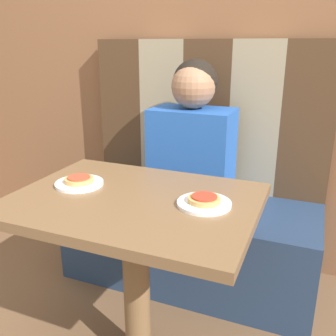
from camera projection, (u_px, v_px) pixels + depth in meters
wall_back at (214, 27)px, 1.94m from camera, size 7.00×0.05×2.60m
booth_seat at (190, 239)px, 2.00m from camera, size 1.28×0.54×0.45m
booth_backrest at (207, 117)px, 2.01m from camera, size 1.28×0.06×0.79m
dining_table at (135, 227)px, 1.33m from camera, size 0.84×0.63×0.71m
person at (193, 137)px, 1.82m from camera, size 0.39×0.25×0.70m
plate_left at (79, 183)px, 1.40m from camera, size 0.18×0.18×0.01m
plate_right at (204, 204)px, 1.23m from camera, size 0.18×0.18×0.01m
pizza_left at (79, 180)px, 1.40m from camera, size 0.11×0.11×0.02m
pizza_right at (204, 199)px, 1.22m from camera, size 0.11×0.11×0.02m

